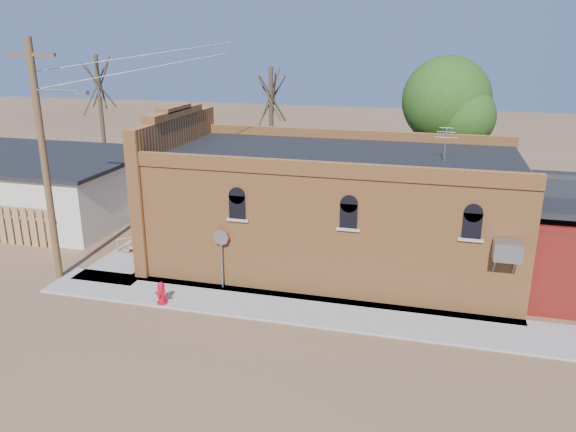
% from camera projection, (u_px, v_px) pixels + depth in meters
% --- Properties ---
extents(ground, '(120.00, 120.00, 0.00)m').
position_uv_depth(ground, '(248.00, 316.00, 18.90)').
color(ground, brown).
rests_on(ground, ground).
extents(sidewalk_south, '(19.00, 2.20, 0.08)m').
position_uv_depth(sidewalk_south, '(298.00, 309.00, 19.34)').
color(sidewalk_south, '#9E9991').
rests_on(sidewalk_south, ground).
extents(sidewalk_west, '(2.60, 10.00, 0.08)m').
position_uv_depth(sidewalk_west, '(161.00, 240.00, 25.95)').
color(sidewalk_west, '#9E9991').
rests_on(sidewalk_west, ground).
extents(brick_bar, '(16.40, 7.97, 6.30)m').
position_uv_depth(brick_bar, '(329.00, 208.00, 22.84)').
color(brick_bar, '#C2773B').
rests_on(brick_bar, ground).
extents(wood_fence, '(5.20, 0.10, 1.80)m').
position_uv_depth(wood_fence, '(6.00, 225.00, 25.26)').
color(wood_fence, olive).
rests_on(wood_fence, ground).
extents(utility_pole, '(3.12, 0.26, 9.00)m').
position_uv_depth(utility_pole, '(45.00, 157.00, 20.54)').
color(utility_pole, '#503920').
rests_on(utility_pole, ground).
extents(tree_bare_near, '(2.80, 2.80, 7.65)m').
position_uv_depth(tree_bare_near, '(271.00, 96.00, 29.78)').
color(tree_bare_near, '#493C2A').
rests_on(tree_bare_near, ground).
extents(tree_bare_far, '(2.80, 2.80, 8.16)m').
position_uv_depth(tree_bare_far, '(98.00, 83.00, 33.27)').
color(tree_bare_far, '#493C2A').
rests_on(tree_bare_far, ground).
extents(tree_leafy, '(4.40, 4.40, 8.15)m').
position_uv_depth(tree_leafy, '(446.00, 101.00, 28.04)').
color(tree_leafy, '#493C2A').
rests_on(tree_leafy, ground).
extents(fire_hydrant, '(0.45, 0.40, 0.81)m').
position_uv_depth(fire_hydrant, '(161.00, 293.00, 19.52)').
color(fire_hydrant, red).
rests_on(fire_hydrant, sidewalk_south).
extents(stop_sign, '(0.62, 0.09, 2.29)m').
position_uv_depth(stop_sign, '(221.00, 243.00, 20.38)').
color(stop_sign, gray).
rests_on(stop_sign, sidewalk_south).
extents(trash_barrel, '(0.70, 0.70, 0.83)m').
position_uv_depth(trash_barrel, '(183.00, 230.00, 25.83)').
color(trash_barrel, navy).
rests_on(trash_barrel, sidewalk_west).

